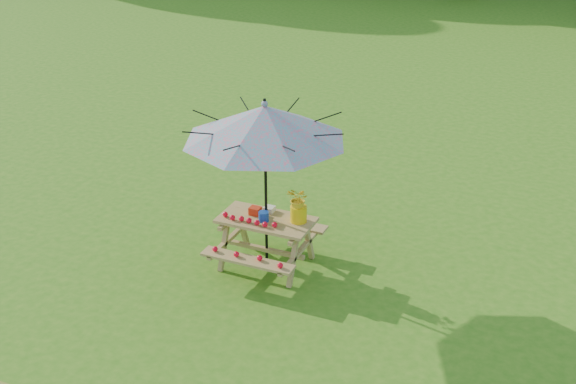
% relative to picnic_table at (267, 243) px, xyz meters
% --- Properties ---
extents(ground, '(120.00, 120.00, 0.00)m').
position_rel_picnic_table_xyz_m(ground, '(1.31, -0.96, -0.33)').
color(ground, '#306B14').
rests_on(ground, ground).
extents(picnic_table, '(1.20, 1.32, 0.67)m').
position_rel_picnic_table_xyz_m(picnic_table, '(0.00, 0.00, 0.00)').
color(picnic_table, '#A57A4A').
rests_on(picnic_table, ground).
extents(patio_umbrella, '(2.06, 2.06, 2.25)m').
position_rel_picnic_table_xyz_m(patio_umbrella, '(0.00, 0.00, 1.62)').
color(patio_umbrella, black).
rests_on(patio_umbrella, ground).
extents(produce_bins, '(0.32, 0.40, 0.13)m').
position_rel_picnic_table_xyz_m(produce_bins, '(-0.07, 0.03, 0.40)').
color(produce_bins, red).
rests_on(produce_bins, picnic_table).
extents(tomatoes_row, '(0.77, 0.13, 0.07)m').
position_rel_picnic_table_xyz_m(tomatoes_row, '(-0.15, -0.18, 0.38)').
color(tomatoes_row, red).
rests_on(tomatoes_row, picnic_table).
extents(flower_bucket, '(0.36, 0.34, 0.46)m').
position_rel_picnic_table_xyz_m(flower_bucket, '(0.40, 0.10, 0.59)').
color(flower_bucket, yellow).
rests_on(flower_bucket, picnic_table).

